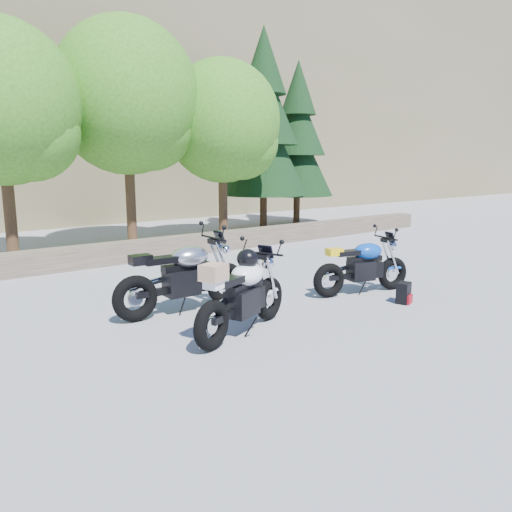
% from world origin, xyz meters
% --- Properties ---
extents(ground, '(90.00, 90.00, 0.00)m').
position_xyz_m(ground, '(0.00, 0.00, 0.00)').
color(ground, gray).
rests_on(ground, ground).
extents(stone_wall, '(22.00, 0.55, 0.50)m').
position_xyz_m(stone_wall, '(0.00, 5.50, 0.25)').
color(stone_wall, brown).
rests_on(stone_wall, ground).
extents(hillside, '(80.00, 30.00, 15.00)m').
position_xyz_m(hillside, '(3.00, 28.00, 7.50)').
color(hillside, brown).
rests_on(hillside, ground).
extents(tree_decid_left, '(3.67, 3.67, 5.62)m').
position_xyz_m(tree_decid_left, '(-2.39, 7.14, 3.63)').
color(tree_decid_left, '#382314').
rests_on(tree_decid_left, ground).
extents(tree_decid_mid, '(4.08, 4.08, 6.24)m').
position_xyz_m(tree_decid_mid, '(0.91, 7.54, 4.04)').
color(tree_decid_mid, '#382314').
rests_on(tree_decid_mid, ground).
extents(tree_decid_right, '(3.54, 3.54, 5.41)m').
position_xyz_m(tree_decid_right, '(3.71, 6.94, 3.50)').
color(tree_decid_right, '#382314').
rests_on(tree_decid_right, ground).
extents(conifer_near, '(3.17, 3.17, 7.06)m').
position_xyz_m(conifer_near, '(6.20, 8.20, 3.68)').
color(conifer_near, '#382314').
rests_on(conifer_near, ground).
extents(conifer_far, '(2.82, 2.82, 6.27)m').
position_xyz_m(conifer_far, '(8.40, 8.80, 3.27)').
color(conifer_far, '#382314').
rests_on(conifer_far, ground).
extents(silver_bike, '(2.37, 0.75, 1.19)m').
position_xyz_m(silver_bike, '(-1.32, 0.95, 0.58)').
color(silver_bike, black).
rests_on(silver_bike, ground).
extents(white_bike, '(2.10, 0.99, 1.21)m').
position_xyz_m(white_bike, '(-1.20, -0.47, 0.59)').
color(white_bike, black).
rests_on(white_bike, ground).
extents(blue_bike, '(2.03, 0.77, 1.04)m').
position_xyz_m(blue_bike, '(1.89, -0.05, 0.50)').
color(blue_bike, black).
rests_on(blue_bike, ground).
extents(backpack, '(0.32, 0.30, 0.37)m').
position_xyz_m(backpack, '(1.94, -0.94, 0.18)').
color(backpack, black).
rests_on(backpack, ground).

